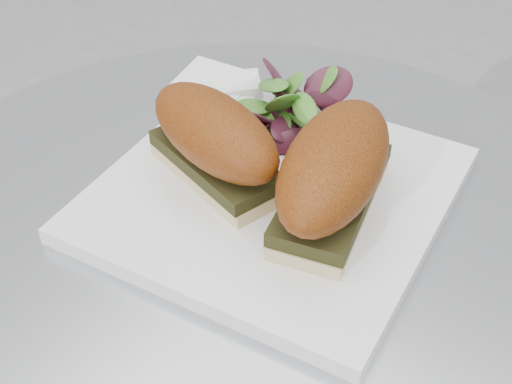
% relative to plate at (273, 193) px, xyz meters
% --- Properties ---
extents(plate, '(0.32, 0.32, 0.02)m').
position_rel_plate_xyz_m(plate, '(0.00, 0.00, 0.00)').
color(plate, white).
rests_on(plate, table).
extents(sandwich_left, '(0.17, 0.11, 0.08)m').
position_rel_plate_xyz_m(sandwich_left, '(-0.05, -0.02, 0.05)').
color(sandwich_left, '#D3B684').
rests_on(sandwich_left, plate).
extents(sandwich_right, '(0.12, 0.19, 0.08)m').
position_rel_plate_xyz_m(sandwich_right, '(0.06, 0.00, 0.05)').
color(sandwich_right, '#D3B684').
rests_on(sandwich_right, plate).
extents(salad, '(0.10, 0.10, 0.05)m').
position_rel_plate_xyz_m(salad, '(-0.05, 0.09, 0.03)').
color(salad, '#3B822A').
rests_on(salad, plate).
extents(napkin, '(0.12, 0.12, 0.02)m').
position_rel_plate_xyz_m(napkin, '(-0.13, 0.08, 0.00)').
color(napkin, white).
rests_on(napkin, table).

